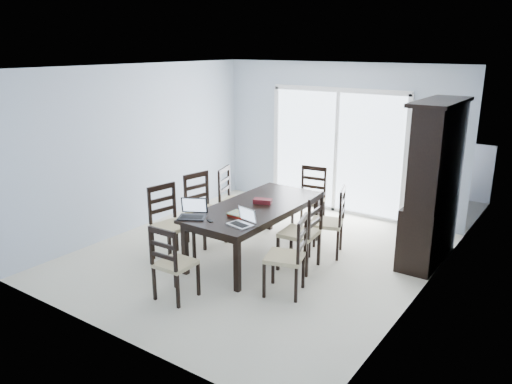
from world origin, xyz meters
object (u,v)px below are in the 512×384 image
chair_left_near (168,214)px  cell_phone (210,221)px  chair_left_mid (202,201)px  laptop_dark (192,214)px  dining_table (256,211)px  hot_tub (349,168)px  chair_left_far (231,192)px  game_box (263,201)px  chair_right_far (334,214)px  chair_end_near (170,256)px  china_hutch (434,185)px  laptop_silver (240,222)px  chair_right_mid (307,224)px  chair_right_near (293,247)px  chair_end_far (311,191)px

chair_left_near → cell_phone: 0.89m
chair_left_mid → laptop_dark: chair_left_mid is taller
dining_table → hot_tub: (-0.29, 3.70, -0.19)m
chair_left_far → cell_phone: size_ratio=11.47×
game_box → chair_left_far: bearing=151.5°
chair_right_far → laptop_dark: bearing=123.0°
chair_left_mid → cell_phone: bearing=56.8°
chair_left_far → game_box: size_ratio=4.65×
laptop_dark → cell_phone: size_ratio=4.06×
chair_left_mid → chair_end_near: size_ratio=1.13×
china_hutch → laptop_silver: (-1.73, -2.02, -0.27)m
china_hutch → chair_right_mid: bearing=-134.8°
chair_end_near → chair_left_far: bearing=109.0°
chair_left_mid → laptop_silver: size_ratio=3.58×
dining_table → chair_right_near: 1.21m
chair_right_near → chair_end_far: bearing=6.4°
chair_left_far → laptop_silver: bearing=24.7°
chair_right_near → laptop_dark: (-1.37, -0.21, 0.21)m
chair_left_near → chair_left_far: (0.05, 1.37, -0.01)m
chair_right_far → chair_left_mid: bearing=91.0°
chair_left_far → cell_phone: (0.82, -1.50, 0.13)m
dining_table → chair_right_near: size_ratio=1.94×
chair_left_mid → hot_tub: (0.70, 3.70, -0.15)m
laptop_silver → laptop_dark: bearing=-157.2°
chair_right_near → chair_end_near: (-1.07, -0.94, -0.03)m
chair_right_near → chair_right_mid: bearing=-0.9°
dining_table → chair_right_mid: (0.79, 0.01, -0.03)m
china_hutch → chair_end_far: 2.04m
chair_right_near → chair_left_far: bearing=38.4°
chair_left_far → chair_end_near: bearing=4.5°
chair_left_far → laptop_dark: bearing=3.7°
chair_right_mid → chair_end_near: 1.85m
chair_right_near → chair_end_far: 2.37m
chair_right_mid → game_box: size_ratio=4.78×
dining_table → chair_end_near: size_ratio=2.06×
chair_end_near → chair_end_far: 3.13m
chair_left_near → chair_right_near: chair_left_near is taller
chair_right_far → chair_end_near: size_ratio=1.08×
chair_end_far → chair_right_far: bearing=126.7°
chair_left_near → game_box: 1.33m
chair_left_mid → cell_phone: size_ratio=11.79×
chair_left_far → laptop_silver: (1.22, -1.41, 0.18)m
chair_right_near → chair_end_near: bearing=114.5°
chair_left_far → dining_table: bearing=39.0°
laptop_dark → hot_tub: laptop_dark is taller
chair_right_mid → china_hutch: bearing=-50.4°
chair_left_far → chair_end_near: chair_left_far is taller
chair_left_mid → game_box: 1.03m
china_hutch → chair_end_far: bearing=172.8°
chair_left_near → chair_left_far: size_ratio=1.02×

